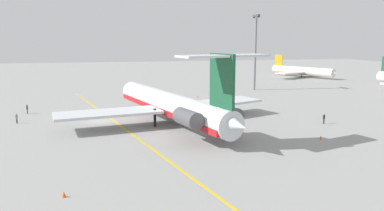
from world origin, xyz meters
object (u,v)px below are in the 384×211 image
ground_crew_portside (17,117)px  safety_cone_wingtip (198,96)px  airliner_far_left (304,71)px  safety_cone_nose (64,194)px  ground_crew_near_tail (27,108)px  main_jetliner (172,105)px  ground_crew_near_nose (324,117)px  light_mast (255,49)px  safety_cone_tail (321,137)px

ground_crew_portside → safety_cone_wingtip: (-20.78, 37.11, -0.80)m
airliner_far_left → safety_cone_nose: airliner_far_left is taller
airliner_far_left → safety_cone_wingtip: (38.83, -50.98, -2.12)m
ground_crew_near_tail → airliner_far_left: bearing=-0.2°
safety_cone_nose → main_jetliner: bearing=150.9°
main_jetliner → ground_crew_portside: bearing=59.6°
airliner_far_left → ground_crew_near_nose: (71.84, -37.08, -1.31)m
safety_cone_wingtip → light_mast: size_ratio=0.03×
airliner_far_left → ground_crew_near_nose: size_ratio=15.08×
ground_crew_near_nose → safety_cone_wingtip: (-33.01, -13.90, -0.81)m
ground_crew_near_nose → ground_crew_portside: ground_crew_near_nose is taller
safety_cone_nose → light_mast: size_ratio=0.03×
main_jetliner → light_mast: light_mast is taller
ground_crew_portside → safety_cone_nose: 35.27m
safety_cone_tail → light_mast: light_mast is taller
airliner_far_left → ground_crew_portside: (59.60, -88.09, -1.33)m
ground_crew_portside → safety_cone_tail: size_ratio=3.07×
ground_crew_near_nose → safety_cone_wingtip: bearing=-153.6°
ground_crew_near_nose → light_mast: bearing=176.8°
light_mast → main_jetliner: bearing=-38.9°
safety_cone_nose → safety_cone_tail: (-12.45, 33.99, 0.00)m
ground_crew_near_tail → ground_crew_near_nose: bearing=-52.5°
ground_crew_near_tail → ground_crew_portside: 8.64m
ground_crew_near_nose → ground_crew_near_tail: bearing=-108.7°
main_jetliner → ground_crew_near_tail: 30.10m
safety_cone_wingtip → main_jetliner: bearing=-22.3°
ground_crew_near_nose → safety_cone_nose: ground_crew_near_nose is taller
ground_crew_near_nose → ground_crew_near_tail: ground_crew_near_tail is taller
airliner_far_left → safety_cone_tail: bearing=-54.6°
ground_crew_near_tail → main_jetliner: bearing=-61.4°
ground_crew_near_tail → ground_crew_portside: (8.64, -0.08, -0.08)m
ground_crew_near_nose → ground_crew_portside: bearing=-99.9°
safety_cone_tail → airliner_far_left: bearing=151.8°
ground_crew_near_tail → light_mast: size_ratio=0.09×
ground_crew_portside → light_mast: (-30.70, 56.14, 10.55)m
main_jetliner → ground_crew_near_tail: main_jetliner is taller
ground_crew_portside → ground_crew_near_nose: bearing=32.0°
ground_crew_near_nose → safety_cone_nose: bearing=-58.4°
ground_crew_portside → safety_cone_tail: bearing=20.4°
ground_crew_near_tail → safety_cone_tail: ground_crew_near_tail is taller
light_mast → safety_cone_wingtip: bearing=-62.5°
ground_crew_near_nose → safety_cone_tail: ground_crew_near_nose is taller
light_mast → safety_cone_nose: bearing=-35.1°
main_jetliner → ground_crew_near_nose: 25.90m
safety_cone_nose → safety_cone_wingtip: size_ratio=1.00×
main_jetliner → safety_cone_tail: main_jetliner is taller
ground_crew_near_nose → ground_crew_portside: (-12.23, -51.01, -0.02)m
main_jetliner → airliner_far_left: bearing=-58.6°
main_jetliner → ground_crew_portside: main_jetliner is taller
airliner_far_left → light_mast: size_ratio=1.24×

